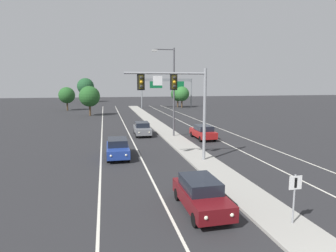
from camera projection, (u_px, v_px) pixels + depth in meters
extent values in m
cube|color=#9E9B93|center=(194.00, 154.00, 25.31)|extent=(2.40, 110.00, 0.15)
cube|color=silver|center=(133.00, 141.00, 31.08)|extent=(0.14, 100.00, 0.01)
cube|color=silver|center=(215.00, 138.00, 33.08)|extent=(0.14, 100.00, 0.01)
cube|color=silver|center=(102.00, 143.00, 30.37)|extent=(0.14, 100.00, 0.01)
cube|color=silver|center=(241.00, 137.00, 33.79)|extent=(0.14, 100.00, 0.01)
cylinder|color=gray|center=(205.00, 115.00, 22.59)|extent=(0.24, 0.24, 7.20)
cylinder|color=gray|center=(166.00, 73.00, 21.46)|extent=(6.23, 0.16, 0.16)
cube|color=black|center=(174.00, 82.00, 21.73)|extent=(0.56, 0.06, 1.20)
cube|color=#38330F|center=(174.00, 82.00, 21.69)|extent=(0.32, 0.32, 1.00)
sphere|color=#282828|center=(174.00, 78.00, 21.48)|extent=(0.22, 0.22, 0.22)
sphere|color=#F2A819|center=(174.00, 82.00, 21.53)|extent=(0.22, 0.22, 0.22)
sphere|color=#282828|center=(174.00, 86.00, 21.57)|extent=(0.22, 0.22, 0.22)
cube|color=black|center=(141.00, 82.00, 21.20)|extent=(0.56, 0.06, 1.20)
cube|color=#38330F|center=(141.00, 82.00, 21.16)|extent=(0.32, 0.32, 1.00)
sphere|color=#282828|center=(141.00, 78.00, 20.95)|extent=(0.22, 0.22, 0.22)
sphere|color=#F2A819|center=(141.00, 82.00, 20.99)|extent=(0.22, 0.22, 0.22)
sphere|color=#282828|center=(141.00, 86.00, 21.04)|extent=(0.22, 0.22, 0.22)
cube|color=white|center=(158.00, 81.00, 21.39)|extent=(0.70, 0.04, 0.70)
cylinder|color=gray|center=(294.00, 199.00, 12.41)|extent=(0.08, 0.08, 2.20)
cube|color=white|center=(296.00, 183.00, 12.28)|extent=(0.60, 0.03, 0.60)
cube|color=black|center=(296.00, 183.00, 12.26)|extent=(0.12, 0.01, 0.44)
cylinder|color=#4C4C51|center=(174.00, 93.00, 32.91)|extent=(0.20, 0.20, 10.00)
cylinder|color=#4C4C51|center=(164.00, 49.00, 31.98)|extent=(2.20, 0.12, 0.12)
cube|color=#B7B7B2|center=(155.00, 51.00, 31.76)|extent=(0.56, 0.28, 0.20)
cube|color=#5B0F14|center=(201.00, 197.00, 14.08)|extent=(1.84, 4.42, 0.70)
cube|color=black|center=(200.00, 184.00, 14.20)|extent=(1.61, 2.39, 0.56)
sphere|color=#EAE5C6|center=(232.00, 215.00, 12.10)|extent=(0.18, 0.18, 0.18)
sphere|color=#EAE5C6|center=(206.00, 218.00, 11.84)|extent=(0.18, 0.18, 0.18)
cylinder|color=black|center=(229.00, 216.00, 12.86)|extent=(0.23, 0.64, 0.64)
cylinder|color=black|center=(195.00, 220.00, 12.51)|extent=(0.23, 0.64, 0.64)
cylinder|color=black|center=(206.00, 192.00, 15.76)|extent=(0.23, 0.64, 0.64)
cylinder|color=black|center=(178.00, 194.00, 15.40)|extent=(0.23, 0.64, 0.64)
cube|color=navy|center=(118.00, 150.00, 24.22)|extent=(1.87, 4.43, 0.70)
cube|color=black|center=(117.00, 142.00, 24.35)|extent=(1.62, 2.40, 0.56)
sphere|color=#EAE5C6|center=(126.00, 155.00, 22.22)|extent=(0.18, 0.18, 0.18)
sphere|color=#EAE5C6|center=(111.00, 156.00, 21.99)|extent=(0.18, 0.18, 0.18)
cylinder|color=black|center=(129.00, 158.00, 22.98)|extent=(0.23, 0.64, 0.64)
cylinder|color=black|center=(108.00, 159.00, 22.66)|extent=(0.23, 0.64, 0.64)
cylinder|color=black|center=(126.00, 149.00, 25.89)|extent=(0.23, 0.64, 0.64)
cylinder|color=black|center=(108.00, 150.00, 25.57)|extent=(0.23, 0.64, 0.64)
cube|color=slate|center=(142.00, 130.00, 34.64)|extent=(1.91, 4.44, 0.70)
cube|color=black|center=(142.00, 124.00, 34.76)|extent=(1.64, 2.41, 0.56)
sphere|color=#EAE5C6|center=(149.00, 132.00, 32.63)|extent=(0.18, 0.18, 0.18)
sphere|color=#EAE5C6|center=(139.00, 133.00, 32.41)|extent=(0.18, 0.18, 0.18)
cylinder|color=black|center=(150.00, 135.00, 33.39)|extent=(0.24, 0.65, 0.64)
cylinder|color=black|center=(137.00, 135.00, 33.09)|extent=(0.24, 0.65, 0.64)
cylinder|color=black|center=(147.00, 131.00, 36.30)|extent=(0.24, 0.65, 0.64)
cylinder|color=black|center=(135.00, 131.00, 36.00)|extent=(0.24, 0.65, 0.64)
cube|color=maroon|center=(203.00, 133.00, 32.36)|extent=(1.85, 4.42, 0.70)
cube|color=black|center=(204.00, 128.00, 32.05)|extent=(1.61, 2.39, 0.56)
sphere|color=#EAE5C6|center=(192.00, 130.00, 34.32)|extent=(0.18, 0.18, 0.18)
sphere|color=#EAE5C6|center=(201.00, 129.00, 34.58)|extent=(0.18, 0.18, 0.18)
cylinder|color=black|center=(192.00, 134.00, 33.67)|extent=(0.23, 0.64, 0.64)
cylinder|color=black|center=(205.00, 134.00, 34.03)|extent=(0.23, 0.64, 0.64)
cylinder|color=black|center=(201.00, 139.00, 30.78)|extent=(0.23, 0.64, 0.64)
cylinder|color=black|center=(215.00, 138.00, 31.14)|extent=(0.23, 0.64, 0.64)
cylinder|color=gray|center=(142.00, 93.00, 72.45)|extent=(0.28, 0.28, 7.50)
cylinder|color=gray|center=(191.00, 93.00, 75.23)|extent=(0.28, 0.28, 7.50)
cube|color=gray|center=(167.00, 80.00, 73.35)|extent=(13.00, 0.36, 0.70)
cube|color=#0F6033|center=(156.00, 85.00, 72.72)|extent=(3.20, 0.08, 1.70)
cube|color=#0F6033|center=(178.00, 85.00, 73.95)|extent=(3.20, 0.08, 1.70)
cylinder|color=#4C3823|center=(178.00, 103.00, 75.89)|extent=(0.36, 0.36, 2.00)
sphere|color=#235623|center=(178.00, 94.00, 75.53)|extent=(3.67, 3.67, 3.67)
cylinder|color=#4C3823|center=(182.00, 104.00, 74.63)|extent=(0.36, 0.36, 2.06)
sphere|color=#2D6B2D|center=(182.00, 94.00, 74.26)|extent=(3.77, 3.77, 3.77)
cylinder|color=#4C3823|center=(86.00, 98.00, 96.52)|extent=(0.36, 0.36, 3.03)
sphere|color=#1E4C28|center=(86.00, 86.00, 95.98)|extent=(5.54, 5.54, 5.54)
cylinder|color=#4C3823|center=(90.00, 110.00, 55.62)|extent=(0.36, 0.36, 2.17)
sphere|color=#235623|center=(89.00, 96.00, 55.23)|extent=(3.97, 3.97, 3.97)
cylinder|color=#4C3823|center=(67.00, 106.00, 66.69)|extent=(0.36, 0.36, 2.04)
sphere|color=#235623|center=(67.00, 95.00, 66.33)|extent=(3.73, 3.73, 3.73)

